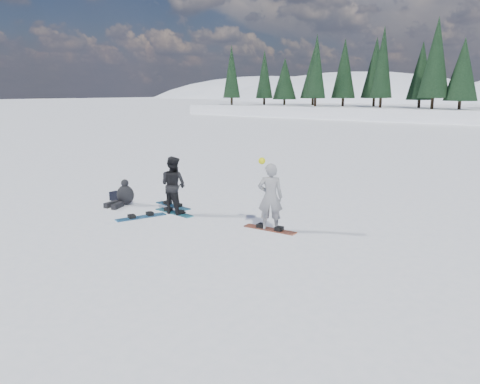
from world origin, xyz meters
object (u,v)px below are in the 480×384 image
object	(u,v)px
snowboard_loose_c	(173,206)
snowboarder_woman	(270,197)
seated_rider	(124,195)
snowboard_loose_a	(141,217)
gear_bag	(117,196)
snowboarder_man	(173,185)

from	to	relation	value
snowboard_loose_c	snowboarder_woman	bearing A→B (deg)	3.40
seated_rider	snowboard_loose_a	size ratio (longest dim) A/B	0.71
snowboarder_woman	gear_bag	size ratio (longest dim) A/B	4.36
gear_bag	snowboarder_man	bearing A→B (deg)	-0.09
snowboard_loose_c	seated_rider	bearing A→B (deg)	-140.58
snowboard_loose_c	snowboard_loose_a	distance (m)	1.59
snowboarder_woman	snowboard_loose_c	world-z (taller)	snowboarder_woman
seated_rider	snowboard_loose_a	bearing A→B (deg)	-38.94
gear_bag	seated_rider	bearing A→B (deg)	-19.98
snowboarder_woman	snowboard_loose_a	bearing A→B (deg)	-11.99
snowboarder_woman	seated_rider	distance (m)	5.41
snowboarder_man	seated_rider	distance (m)	2.12
snowboarder_woman	snowboard_loose_a	size ratio (longest dim) A/B	1.31
snowboarder_woman	snowboard_loose_c	distance (m)	4.09
snowboarder_man	seated_rider	bearing A→B (deg)	3.59
snowboarder_woman	snowboard_loose_a	xyz separation A→B (m)	(-3.72, -1.27, -0.90)
seated_rider	gear_bag	xyz separation A→B (m)	(-0.70, 0.25, -0.18)
gear_bag	snowboard_loose_a	distance (m)	2.53
seated_rider	snowboarder_man	bearing A→B (deg)	-8.13
snowboard_loose_c	gear_bag	bearing A→B (deg)	-156.33
snowboard_loose_c	snowboard_loose_a	bearing A→B (deg)	-72.88
snowboarder_man	gear_bag	xyz separation A→B (m)	(-2.73, 0.00, -0.72)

